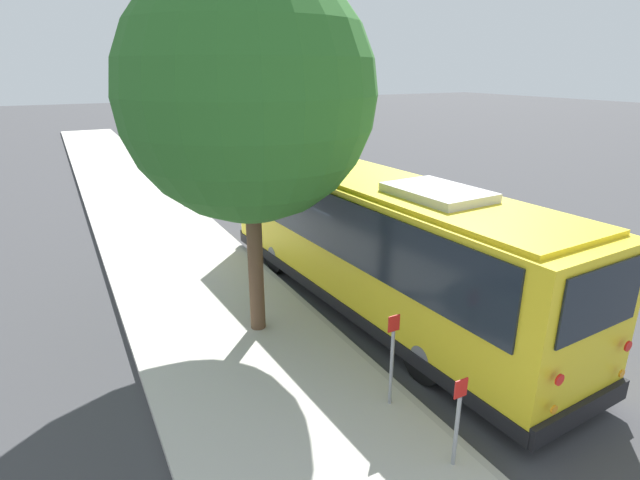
% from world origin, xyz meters
% --- Properties ---
extents(ground_plane, '(160.00, 160.00, 0.00)m').
position_xyz_m(ground_plane, '(0.00, 0.00, 0.00)').
color(ground_plane, '#3D3D3F').
extents(sidewalk_slab, '(80.00, 3.97, 0.15)m').
position_xyz_m(sidewalk_slab, '(0.00, 3.53, 0.07)').
color(sidewalk_slab, beige).
rests_on(sidewalk_slab, ground).
extents(curb_strip, '(80.00, 0.14, 0.15)m').
position_xyz_m(curb_strip, '(0.00, 1.47, 0.07)').
color(curb_strip, '#AAA69D').
rests_on(curb_strip, ground).
extents(shuttle_bus, '(11.05, 3.18, 3.35)m').
position_xyz_m(shuttle_bus, '(-1.23, -0.08, 1.80)').
color(shuttle_bus, yellow).
rests_on(shuttle_bus, ground).
extents(parked_sedan_silver, '(4.61, 1.93, 1.33)m').
position_xyz_m(parked_sedan_silver, '(11.41, 0.39, 0.62)').
color(parked_sedan_silver, '#A8AAAF').
rests_on(parked_sedan_silver, ground).
extents(parked_sedan_tan, '(4.44, 2.05, 1.33)m').
position_xyz_m(parked_sedan_tan, '(18.04, 0.33, 0.62)').
color(parked_sedan_tan, tan).
rests_on(parked_sedan_tan, ground).
extents(parked_sedan_black, '(4.20, 1.82, 1.28)m').
position_xyz_m(parked_sedan_black, '(25.08, 0.33, 0.59)').
color(parked_sedan_black, black).
rests_on(parked_sedan_black, ground).
extents(street_tree, '(4.89, 4.89, 8.12)m').
position_xyz_m(street_tree, '(-1.04, 2.91, 5.42)').
color(street_tree, brown).
rests_on(street_tree, sidewalk_slab).
extents(sign_post_near, '(0.06, 0.22, 1.42)m').
position_xyz_m(sign_post_near, '(-6.25, 1.89, 0.89)').
color(sign_post_near, gray).
rests_on(sign_post_near, sidewalk_slab).
extents(sign_post_far, '(0.06, 0.22, 1.66)m').
position_xyz_m(sign_post_far, '(-4.69, 1.89, 1.01)').
color(sign_post_far, gray).
rests_on(sign_post_far, sidewalk_slab).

